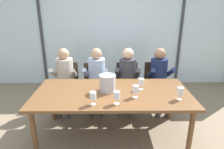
{
  "coord_description": "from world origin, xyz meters",
  "views": [
    {
      "loc": [
        -0.03,
        -2.65,
        1.95
      ],
      "look_at": [
        0.0,
        0.35,
        0.88
      ],
      "focal_mm": 31.56,
      "sensor_mm": 36.0,
      "label": 1
    }
  ],
  "objects_px": {
    "person_charcoal_jacket": "(127,76)",
    "wine_glass_spare_empty": "(141,82)",
    "chair_center": "(127,81)",
    "wine_glass_by_right_taster": "(180,91)",
    "chair_left_of_center": "(95,82)",
    "wine_glass_by_left_taster": "(136,89)",
    "chair_near_curtain": "(67,81)",
    "wine_glass_near_bucket": "(117,95)",
    "person_navy_polo": "(160,76)",
    "wine_glass_center_pour": "(93,96)",
    "ice_bucket_primary": "(107,83)",
    "person_pale_blue_shirt": "(96,76)",
    "person_beige_jumper": "(64,76)",
    "chair_right_of_center": "(155,81)",
    "dining_table": "(112,96)"
  },
  "relations": [
    {
      "from": "person_charcoal_jacket",
      "to": "wine_glass_spare_empty",
      "type": "height_order",
      "value": "person_charcoal_jacket"
    },
    {
      "from": "chair_center",
      "to": "wine_glass_by_right_taster",
      "type": "distance_m",
      "value": 1.4
    },
    {
      "from": "wine_glass_by_right_taster",
      "to": "wine_glass_spare_empty",
      "type": "bearing_deg",
      "value": 144.8
    },
    {
      "from": "chair_left_of_center",
      "to": "wine_glass_by_left_taster",
      "type": "height_order",
      "value": "wine_glass_by_left_taster"
    },
    {
      "from": "chair_near_curtain",
      "to": "wine_glass_near_bucket",
      "type": "distance_m",
      "value": 1.68
    },
    {
      "from": "chair_left_of_center",
      "to": "person_navy_polo",
      "type": "distance_m",
      "value": 1.25
    },
    {
      "from": "wine_glass_by_left_taster",
      "to": "wine_glass_center_pour",
      "type": "relative_size",
      "value": 1.0
    },
    {
      "from": "person_charcoal_jacket",
      "to": "chair_near_curtain",
      "type": "bearing_deg",
      "value": 177.23
    },
    {
      "from": "chair_near_curtain",
      "to": "wine_glass_spare_empty",
      "type": "distance_m",
      "value": 1.63
    },
    {
      "from": "chair_center",
      "to": "ice_bucket_primary",
      "type": "xyz_separation_m",
      "value": [
        -0.37,
        -0.93,
        0.35
      ]
    },
    {
      "from": "person_pale_blue_shirt",
      "to": "wine_glass_near_bucket",
      "type": "height_order",
      "value": "person_pale_blue_shirt"
    },
    {
      "from": "person_beige_jumper",
      "to": "wine_glass_center_pour",
      "type": "bearing_deg",
      "value": -62.43
    },
    {
      "from": "chair_left_of_center",
      "to": "person_navy_polo",
      "type": "height_order",
      "value": "person_navy_polo"
    },
    {
      "from": "chair_near_curtain",
      "to": "wine_glass_center_pour",
      "type": "height_order",
      "value": "wine_glass_center_pour"
    },
    {
      "from": "person_navy_polo",
      "to": "wine_glass_spare_empty",
      "type": "bearing_deg",
      "value": -128.23
    },
    {
      "from": "chair_right_of_center",
      "to": "person_charcoal_jacket",
      "type": "height_order",
      "value": "person_charcoal_jacket"
    },
    {
      "from": "chair_near_curtain",
      "to": "person_navy_polo",
      "type": "height_order",
      "value": "person_navy_polo"
    },
    {
      "from": "person_beige_jumper",
      "to": "person_navy_polo",
      "type": "height_order",
      "value": "same"
    },
    {
      "from": "ice_bucket_primary",
      "to": "wine_glass_center_pour",
      "type": "bearing_deg",
      "value": -113.12
    },
    {
      "from": "ice_bucket_primary",
      "to": "wine_glass_spare_empty",
      "type": "bearing_deg",
      "value": 5.5
    },
    {
      "from": "dining_table",
      "to": "chair_center",
      "type": "height_order",
      "value": "chair_center"
    },
    {
      "from": "chair_near_curtain",
      "to": "wine_glass_center_pour",
      "type": "bearing_deg",
      "value": -66.72
    },
    {
      "from": "dining_table",
      "to": "chair_center",
      "type": "bearing_deg",
      "value": 72.96
    },
    {
      "from": "wine_glass_by_right_taster",
      "to": "dining_table",
      "type": "bearing_deg",
      "value": 164.96
    },
    {
      "from": "wine_glass_center_pour",
      "to": "wine_glass_spare_empty",
      "type": "distance_m",
      "value": 0.83
    },
    {
      "from": "wine_glass_by_right_taster",
      "to": "wine_glass_spare_empty",
      "type": "relative_size",
      "value": 1.0
    },
    {
      "from": "person_charcoal_jacket",
      "to": "wine_glass_by_left_taster",
      "type": "relative_size",
      "value": 6.88
    },
    {
      "from": "person_pale_blue_shirt",
      "to": "wine_glass_by_left_taster",
      "type": "height_order",
      "value": "person_pale_blue_shirt"
    },
    {
      "from": "person_beige_jumper",
      "to": "person_pale_blue_shirt",
      "type": "distance_m",
      "value": 0.6
    },
    {
      "from": "person_beige_jumper",
      "to": "wine_glass_spare_empty",
      "type": "height_order",
      "value": "person_beige_jumper"
    },
    {
      "from": "person_navy_polo",
      "to": "chair_left_of_center",
      "type": "bearing_deg",
      "value": 169.11
    },
    {
      "from": "dining_table",
      "to": "ice_bucket_primary",
      "type": "height_order",
      "value": "ice_bucket_primary"
    },
    {
      "from": "chair_right_of_center",
      "to": "wine_glass_center_pour",
      "type": "xyz_separation_m",
      "value": [
        -1.12,
        -1.36,
        0.34
      ]
    },
    {
      "from": "person_pale_blue_shirt",
      "to": "wine_glass_center_pour",
      "type": "xyz_separation_m",
      "value": [
        0.04,
        -1.2,
        0.16
      ]
    },
    {
      "from": "ice_bucket_primary",
      "to": "chair_near_curtain",
      "type": "bearing_deg",
      "value": 130.57
    },
    {
      "from": "wine_glass_spare_empty",
      "to": "wine_glass_by_right_taster",
      "type": "bearing_deg",
      "value": -35.2
    },
    {
      "from": "person_charcoal_jacket",
      "to": "wine_glass_by_left_taster",
      "type": "distance_m",
      "value": 1.01
    },
    {
      "from": "dining_table",
      "to": "wine_glass_by_left_taster",
      "type": "xyz_separation_m",
      "value": [
        0.32,
        -0.18,
        0.18
      ]
    },
    {
      "from": "chair_right_of_center",
      "to": "wine_glass_by_right_taster",
      "type": "bearing_deg",
      "value": -89.23
    },
    {
      "from": "chair_center",
      "to": "chair_right_of_center",
      "type": "xyz_separation_m",
      "value": [
        0.57,
        0.02,
        0.0
      ]
    },
    {
      "from": "chair_center",
      "to": "wine_glass_by_right_taster",
      "type": "xyz_separation_m",
      "value": [
        0.62,
        -1.21,
        0.34
      ]
    },
    {
      "from": "wine_glass_near_bucket",
      "to": "person_beige_jumper",
      "type": "bearing_deg",
      "value": 128.62
    },
    {
      "from": "person_pale_blue_shirt",
      "to": "person_charcoal_jacket",
      "type": "height_order",
      "value": "same"
    },
    {
      "from": "chair_left_of_center",
      "to": "chair_right_of_center",
      "type": "xyz_separation_m",
      "value": [
        1.2,
        0.05,
        0.0
      ]
    },
    {
      "from": "chair_near_curtain",
      "to": "chair_left_of_center",
      "type": "xyz_separation_m",
      "value": [
        0.55,
        -0.06,
        0.0
      ]
    },
    {
      "from": "person_charcoal_jacket",
      "to": "wine_glass_near_bucket",
      "type": "height_order",
      "value": "person_charcoal_jacket"
    },
    {
      "from": "chair_right_of_center",
      "to": "wine_glass_spare_empty",
      "type": "distance_m",
      "value": 1.05
    },
    {
      "from": "wine_glass_by_left_taster",
      "to": "wine_glass_near_bucket",
      "type": "xyz_separation_m",
      "value": [
        -0.27,
        -0.19,
        0.0
      ]
    },
    {
      "from": "person_beige_jumper",
      "to": "wine_glass_near_bucket",
      "type": "bearing_deg",
      "value": -51.99
    },
    {
      "from": "chair_near_curtain",
      "to": "wine_glass_spare_empty",
      "type": "xyz_separation_m",
      "value": [
        1.32,
        -0.9,
        0.34
      ]
    }
  ]
}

